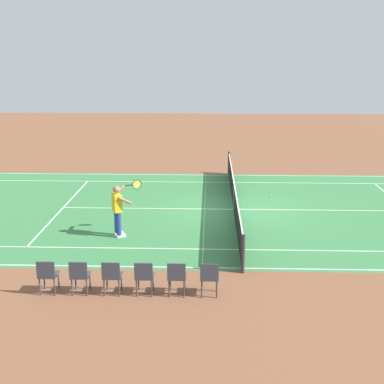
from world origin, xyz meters
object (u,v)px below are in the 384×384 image
tennis_player_near (118,208)px  spectator_chair_5 (47,274)px  spectator_chair_0 (209,276)px  tennis_ball (271,195)px  tennis_net (234,197)px  spectator_chair_2 (144,275)px  spectator_chair_4 (80,274)px  spectator_chair_3 (112,275)px  spectator_chair_1 (177,276)px

tennis_player_near → spectator_chair_5: (1.03, 4.19, -0.41)m
spectator_chair_0 → spectator_chair_5: same height
tennis_ball → tennis_net: bearing=50.4°
spectator_chair_0 → spectator_chair_2: 1.57m
spectator_chair_4 → spectator_chair_5: same height
tennis_player_near → spectator_chair_2: size_ratio=1.93×
spectator_chair_2 → spectator_chair_3: bearing=0.0°
spectator_chair_1 → spectator_chair_4: size_ratio=1.00×
tennis_net → spectator_chair_4: tennis_net is taller
tennis_net → spectator_chair_0: 7.27m
tennis_ball → spectator_chair_0: spectator_chair_0 is taller
spectator_chair_4 → spectator_chair_5: size_ratio=1.00×
tennis_net → tennis_player_near: (3.78, 3.02, 0.44)m
spectator_chair_5 → tennis_player_near: bearing=-103.8°
spectator_chair_0 → spectator_chair_5: size_ratio=1.00×
spectator_chair_1 → spectator_chair_2: bearing=0.0°
spectator_chair_0 → spectator_chair_2: size_ratio=1.00×
spectator_chair_0 → spectator_chair_5: (3.92, 0.00, 0.00)m
tennis_ball → spectator_chair_1: size_ratio=0.08×
spectator_chair_3 → spectator_chair_2: bearing=180.0°
spectator_chair_5 → spectator_chair_4: bearing=180.0°
tennis_ball → spectator_chair_2: (4.04, 9.13, 0.49)m
tennis_net → tennis_player_near: size_ratio=6.89×
tennis_net → tennis_player_near: 4.86m
tennis_ball → spectator_chair_5: (6.40, 9.13, 0.49)m
spectator_chair_1 → spectator_chair_2: same height
tennis_player_near → spectator_chair_5: tennis_player_near is taller
spectator_chair_1 → spectator_chair_4: (2.35, 0.00, 0.00)m
spectator_chair_1 → spectator_chair_5: (3.14, 0.00, 0.00)m
tennis_ball → spectator_chair_3: (4.83, 9.13, 0.49)m
tennis_player_near → spectator_chair_2: bearing=107.5°
spectator_chair_4 → spectator_chair_3: bearing=180.0°
tennis_net → spectator_chair_2: bearing=71.2°
tennis_net → tennis_ball: bearing=-129.6°
spectator_chair_1 → tennis_player_near: bearing=-63.3°
tennis_net → spectator_chair_5: 8.67m
spectator_chair_4 → spectator_chair_5: bearing=0.0°
spectator_chair_1 → spectator_chair_3: 1.57m
spectator_chair_5 → spectator_chair_2: bearing=180.0°
spectator_chair_0 → tennis_player_near: bearing=-55.4°
tennis_ball → spectator_chair_4: bearing=58.4°
tennis_net → spectator_chair_3: size_ratio=13.30×
spectator_chair_2 → spectator_chair_5: 2.35m
spectator_chair_0 → spectator_chair_1: same height
tennis_net → spectator_chair_1: (1.67, 7.21, 0.03)m
spectator_chair_3 → tennis_net: bearing=-114.2°
spectator_chair_1 → spectator_chair_5: size_ratio=1.00×
tennis_player_near → spectator_chair_4: size_ratio=1.93×
spectator_chair_4 → tennis_ball: bearing=-121.6°
tennis_net → spectator_chair_1: tennis_net is taller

